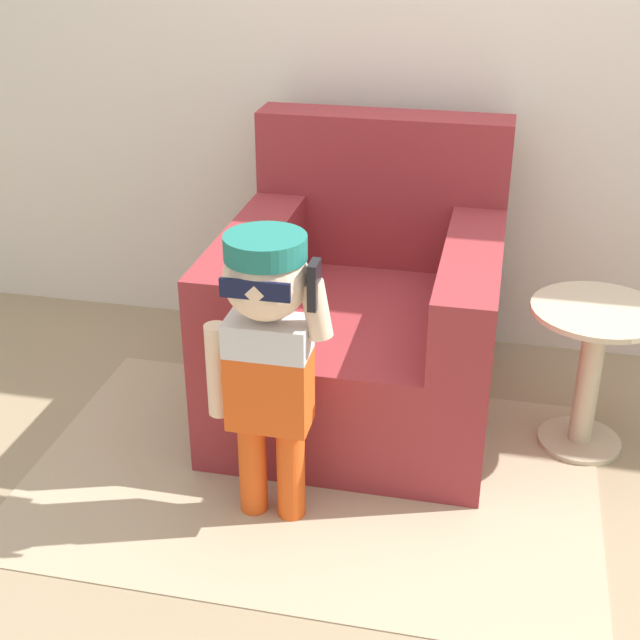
# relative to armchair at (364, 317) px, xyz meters

# --- Properties ---
(ground_plane) EXTENTS (10.00, 10.00, 0.00)m
(ground_plane) POSITION_rel_armchair_xyz_m (0.22, -0.23, -0.34)
(ground_plane) COLOR #998466
(wall_back) EXTENTS (10.00, 0.05, 2.60)m
(wall_back) POSITION_rel_armchair_xyz_m (0.22, 0.59, 0.96)
(wall_back) COLOR silver
(wall_back) RESTS_ON ground_plane
(armchair) EXTENTS (0.93, 1.03, 0.98)m
(armchair) POSITION_rel_armchair_xyz_m (0.00, 0.00, 0.00)
(armchair) COLOR maroon
(armchair) RESTS_ON ground_plane
(person_child) EXTENTS (0.37, 0.28, 0.91)m
(person_child) POSITION_rel_armchair_xyz_m (-0.15, -0.71, 0.26)
(person_child) COLOR #E05119
(person_child) RESTS_ON ground_plane
(side_table) EXTENTS (0.43, 0.43, 0.52)m
(side_table) POSITION_rel_armchair_xyz_m (0.78, -0.13, -0.03)
(side_table) COLOR beige
(side_table) RESTS_ON ground_plane
(rug) EXTENTS (1.81, 1.22, 0.01)m
(rug) POSITION_rel_armchair_xyz_m (-0.08, -0.51, -0.34)
(rug) COLOR tan
(rug) RESTS_ON ground_plane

